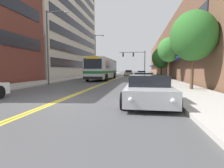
{
  "coord_description": "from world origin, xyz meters",
  "views": [
    {
      "loc": [
        3.89,
        -8.09,
        1.54
      ],
      "look_at": [
        0.26,
        15.1,
        -0.42
      ],
      "focal_mm": 28.0,
      "sensor_mm": 36.0,
      "label": 1
    }
  ],
  "objects_px": {
    "fire_hydrant": "(160,79)",
    "street_lamp_left_far": "(96,52)",
    "car_slate_blue_parked_right_far": "(141,74)",
    "car_charcoal_parked_right_mid": "(143,80)",
    "street_tree_right_mid": "(169,50)",
    "car_champagne_moving_lead": "(129,73)",
    "street_tree_right_far": "(161,58)",
    "street_tree_right_near": "(193,36)",
    "city_bus": "(103,68)",
    "car_red_parked_left_mid": "(104,73)",
    "car_silver_parked_right_foreground": "(148,90)",
    "street_lamp_left_near": "(51,40)",
    "traffic_signal_mast": "(136,58)"
  },
  "relations": [
    {
      "from": "car_red_parked_left_mid",
      "to": "street_lamp_left_near",
      "type": "height_order",
      "value": "street_lamp_left_near"
    },
    {
      "from": "car_red_parked_left_mid",
      "to": "car_charcoal_parked_right_mid",
      "type": "distance_m",
      "value": 26.47
    },
    {
      "from": "car_silver_parked_right_foreground",
      "to": "car_charcoal_parked_right_mid",
      "type": "bearing_deg",
      "value": 90.29
    },
    {
      "from": "traffic_signal_mast",
      "to": "street_tree_right_far",
      "type": "bearing_deg",
      "value": -70.27
    },
    {
      "from": "car_red_parked_left_mid",
      "to": "street_tree_right_mid",
      "type": "distance_m",
      "value": 22.46
    },
    {
      "from": "car_slate_blue_parked_right_far",
      "to": "car_champagne_moving_lead",
      "type": "bearing_deg",
      "value": 116.09
    },
    {
      "from": "car_charcoal_parked_right_mid",
      "to": "car_champagne_moving_lead",
      "type": "height_order",
      "value": "car_champagne_moving_lead"
    },
    {
      "from": "city_bus",
      "to": "street_tree_right_near",
      "type": "height_order",
      "value": "street_tree_right_near"
    },
    {
      "from": "street_tree_right_near",
      "to": "street_tree_right_mid",
      "type": "distance_m",
      "value": 8.4
    },
    {
      "from": "city_bus",
      "to": "fire_hydrant",
      "type": "relative_size",
      "value": 15.37
    },
    {
      "from": "street_tree_right_mid",
      "to": "fire_hydrant",
      "type": "distance_m",
      "value": 5.07
    },
    {
      "from": "traffic_signal_mast",
      "to": "fire_hydrant",
      "type": "bearing_deg",
      "value": -83.57
    },
    {
      "from": "car_red_parked_left_mid",
      "to": "street_tree_right_far",
      "type": "relative_size",
      "value": 0.92
    },
    {
      "from": "city_bus",
      "to": "street_lamp_left_far",
      "type": "bearing_deg",
      "value": 110.06
    },
    {
      "from": "car_slate_blue_parked_right_far",
      "to": "car_charcoal_parked_right_mid",
      "type": "bearing_deg",
      "value": -90.21
    },
    {
      "from": "city_bus",
      "to": "street_lamp_left_far",
      "type": "xyz_separation_m",
      "value": [
        -3.44,
        9.43,
        3.34
      ]
    },
    {
      "from": "city_bus",
      "to": "car_silver_parked_right_foreground",
      "type": "relative_size",
      "value": 2.98
    },
    {
      "from": "car_slate_blue_parked_right_far",
      "to": "street_lamp_left_near",
      "type": "relative_size",
      "value": 0.65
    },
    {
      "from": "car_charcoal_parked_right_mid",
      "to": "street_lamp_left_near",
      "type": "xyz_separation_m",
      "value": [
        -9.19,
        1.21,
        3.85
      ]
    },
    {
      "from": "car_silver_parked_right_foreground",
      "to": "city_bus",
      "type": "bearing_deg",
      "value": 107.55
    },
    {
      "from": "car_silver_parked_right_foreground",
      "to": "street_lamp_left_far",
      "type": "bearing_deg",
      "value": 108.4
    },
    {
      "from": "car_silver_parked_right_foreground",
      "to": "car_slate_blue_parked_right_far",
      "type": "xyz_separation_m",
      "value": [
        0.04,
        29.23,
        -0.02
      ]
    },
    {
      "from": "car_charcoal_parked_right_mid",
      "to": "traffic_signal_mast",
      "type": "relative_size",
      "value": 0.72
    },
    {
      "from": "street_lamp_left_far",
      "to": "car_charcoal_parked_right_mid",
      "type": "bearing_deg",
      "value": -65.66
    },
    {
      "from": "city_bus",
      "to": "car_slate_blue_parked_right_far",
      "type": "relative_size",
      "value": 2.61
    },
    {
      "from": "traffic_signal_mast",
      "to": "city_bus",
      "type": "bearing_deg",
      "value": -104.41
    },
    {
      "from": "car_charcoal_parked_right_mid",
      "to": "city_bus",
      "type": "bearing_deg",
      "value": 117.75
    },
    {
      "from": "car_red_parked_left_mid",
      "to": "car_silver_parked_right_foreground",
      "type": "distance_m",
      "value": 33.68
    },
    {
      "from": "car_silver_parked_right_foreground",
      "to": "traffic_signal_mast",
      "type": "distance_m",
      "value": 36.72
    },
    {
      "from": "street_lamp_left_near",
      "to": "street_tree_right_mid",
      "type": "height_order",
      "value": "street_lamp_left_near"
    },
    {
      "from": "car_red_parked_left_mid",
      "to": "street_tree_right_near",
      "type": "distance_m",
      "value": 29.99
    },
    {
      "from": "car_silver_parked_right_foreground",
      "to": "street_tree_right_mid",
      "type": "distance_m",
      "value": 14.34
    },
    {
      "from": "city_bus",
      "to": "car_red_parked_left_mid",
      "type": "xyz_separation_m",
      "value": [
        -2.79,
        13.85,
        -1.17
      ]
    },
    {
      "from": "car_slate_blue_parked_right_far",
      "to": "street_lamp_left_far",
      "type": "height_order",
      "value": "street_lamp_left_far"
    },
    {
      "from": "street_lamp_left_near",
      "to": "street_lamp_left_far",
      "type": "bearing_deg",
      "value": 90.36
    },
    {
      "from": "car_slate_blue_parked_right_far",
      "to": "street_tree_right_near",
      "type": "height_order",
      "value": "street_tree_right_near"
    },
    {
      "from": "car_silver_parked_right_foreground",
      "to": "car_red_parked_left_mid",
      "type": "bearing_deg",
      "value": 104.98
    },
    {
      "from": "car_champagne_moving_lead",
      "to": "street_tree_right_far",
      "type": "height_order",
      "value": "street_tree_right_far"
    },
    {
      "from": "car_silver_parked_right_foreground",
      "to": "fire_hydrant",
      "type": "bearing_deg",
      "value": 80.62
    },
    {
      "from": "city_bus",
      "to": "street_lamp_left_far",
      "type": "relative_size",
      "value": 1.43
    },
    {
      "from": "car_slate_blue_parked_right_far",
      "to": "traffic_signal_mast",
      "type": "distance_m",
      "value": 8.34
    },
    {
      "from": "fire_hydrant",
      "to": "street_lamp_left_far",
      "type": "bearing_deg",
      "value": 121.31
    },
    {
      "from": "car_charcoal_parked_right_mid",
      "to": "fire_hydrant",
      "type": "relative_size",
      "value": 5.69
    },
    {
      "from": "street_lamp_left_far",
      "to": "street_tree_right_near",
      "type": "xyz_separation_m",
      "value": [
        12.64,
        -22.87,
        -1.25
      ]
    },
    {
      "from": "city_bus",
      "to": "car_charcoal_parked_right_mid",
      "type": "xyz_separation_m",
      "value": [
        5.87,
        -11.16,
        -1.19
      ]
    },
    {
      "from": "street_tree_right_mid",
      "to": "car_silver_parked_right_foreground",
      "type": "bearing_deg",
      "value": -102.42
    },
    {
      "from": "city_bus",
      "to": "traffic_signal_mast",
      "type": "bearing_deg",
      "value": 75.59
    },
    {
      "from": "car_charcoal_parked_right_mid",
      "to": "street_tree_right_far",
      "type": "relative_size",
      "value": 0.9
    },
    {
      "from": "street_tree_right_mid",
      "to": "fire_hydrant",
      "type": "height_order",
      "value": "street_tree_right_mid"
    },
    {
      "from": "car_champagne_moving_lead",
      "to": "fire_hydrant",
      "type": "xyz_separation_m",
      "value": [
        4.67,
        -25.45,
        -0.08
      ]
    }
  ]
}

